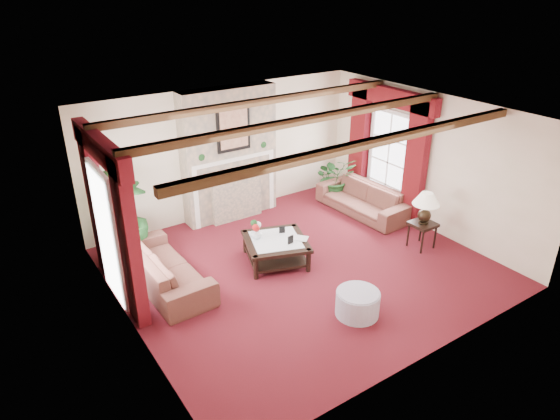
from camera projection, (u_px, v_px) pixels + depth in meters
floor at (302, 267)px, 8.76m from camera, size 6.00×6.00×0.00m
ceiling at (306, 116)px, 7.60m from camera, size 6.00×6.00×0.00m
back_wall at (225, 152)px, 10.24m from camera, size 6.00×0.02×2.70m
left_wall at (123, 248)px, 6.67m from camera, size 0.02×5.50×2.70m
right_wall at (428, 162)px, 9.68m from camera, size 0.02×5.50×2.70m
ceiling_beams at (305, 120)px, 7.62m from camera, size 6.00×3.00×0.12m
fireplace at (226, 87)px, 9.51m from camera, size 2.00×0.52×2.70m
french_door_left at (95, 170)px, 7.10m from camera, size 0.10×1.10×2.16m
french_door_right at (394, 112)px, 10.08m from camera, size 0.10×1.10×2.16m
curtains_left at (98, 141)px, 6.97m from camera, size 0.20×2.40×2.55m
curtains_right at (392, 92)px, 9.85m from camera, size 0.20×2.40×2.55m
sofa_left at (164, 261)px, 8.11m from camera, size 2.22×0.75×0.86m
sofa_right at (363, 195)px, 10.59m from camera, size 2.17×0.85×0.82m
potted_palm at (124, 236)px, 8.84m from camera, size 1.71×2.06×0.91m
small_plant at (334, 182)px, 11.29m from camera, size 1.53×1.56×0.78m
coffee_table at (276, 251)px, 8.85m from camera, size 1.35×1.35×0.43m
side_table at (422, 235)px, 9.30m from camera, size 0.51×0.51×0.51m
ottoman at (358, 303)px, 7.47m from camera, size 0.66×0.66×0.39m
table_lamp at (425, 208)px, 9.06m from camera, size 0.49×0.49×0.62m
flower_vase at (256, 233)px, 8.77m from camera, size 0.23×0.24×0.20m
book at (298, 234)px, 8.63m from camera, size 0.23×0.23×0.28m
photo_frame_a at (291, 240)px, 8.59m from camera, size 0.12×0.04×0.16m
photo_frame_b at (282, 230)px, 8.95m from camera, size 0.11×0.06×0.14m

